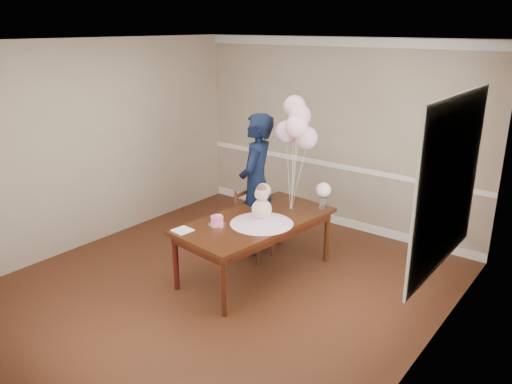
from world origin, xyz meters
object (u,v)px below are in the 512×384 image
object	(u,v)px
dining_chair_seat	(255,228)
woman	(256,185)
dining_table_top	(256,221)
birthday_cake	(217,220)

from	to	relation	value
dining_chair_seat	woman	world-z (taller)	woman
dining_table_top	birthday_cake	xyz separation A→B (m)	(-0.24, -0.40, 0.08)
dining_table_top	woman	xyz separation A→B (m)	(-0.40, 0.54, 0.23)
birthday_cake	woman	size ratio (longest dim) A/B	0.08
birthday_cake	woman	distance (m)	0.97
dining_chair_seat	dining_table_top	bearing A→B (deg)	-53.54
dining_chair_seat	woman	xyz separation A→B (m)	(-0.11, 0.17, 0.52)
birthday_cake	woman	xyz separation A→B (m)	(-0.17, 0.94, 0.15)
birthday_cake	dining_chair_seat	bearing A→B (deg)	94.40
dining_chair_seat	woman	distance (m)	0.56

